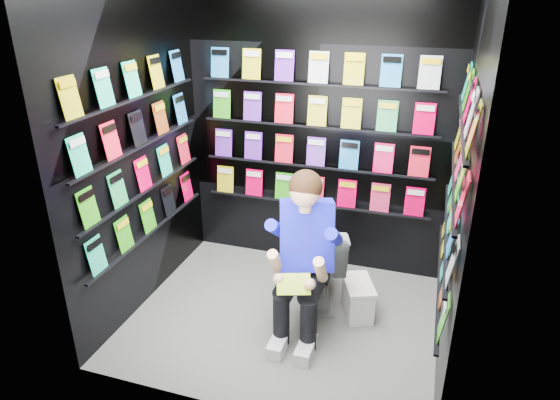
% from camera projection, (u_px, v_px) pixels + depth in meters
% --- Properties ---
extents(floor, '(2.40, 2.40, 0.00)m').
position_uv_depth(floor, '(283.00, 318.00, 4.07)').
color(floor, '#61615F').
rests_on(floor, ground).
extents(wall_back, '(2.40, 0.04, 2.60)m').
position_uv_depth(wall_back, '(317.00, 131.00, 4.42)').
color(wall_back, black).
rests_on(wall_back, floor).
extents(wall_front, '(2.40, 0.04, 2.60)m').
position_uv_depth(wall_front, '(229.00, 228.00, 2.67)').
color(wall_front, black).
rests_on(wall_front, floor).
extents(wall_left, '(0.04, 2.00, 2.60)m').
position_uv_depth(wall_left, '(137.00, 152.00, 3.88)').
color(wall_left, black).
rests_on(wall_left, floor).
extents(wall_right, '(0.04, 2.00, 2.60)m').
position_uv_depth(wall_right, '(461.00, 187.00, 3.21)').
color(wall_right, black).
rests_on(wall_right, floor).
extents(comics_back, '(2.10, 0.06, 1.37)m').
position_uv_depth(comics_back, '(317.00, 132.00, 4.39)').
color(comics_back, '#DE2A5E').
rests_on(comics_back, wall_back).
extents(comics_left, '(0.06, 1.70, 1.37)m').
position_uv_depth(comics_left, '(140.00, 152.00, 3.87)').
color(comics_left, '#DE2A5E').
rests_on(comics_left, wall_left).
extents(comics_right, '(0.06, 1.70, 1.37)m').
position_uv_depth(comics_right, '(457.00, 186.00, 3.22)').
color(comics_right, '#DE2A5E').
rests_on(comics_right, wall_right).
extents(toilet, '(0.63, 0.84, 0.73)m').
position_uv_depth(toilet, '(318.00, 260.00, 4.20)').
color(toilet, white).
rests_on(toilet, floor).
extents(longbox, '(0.32, 0.41, 0.27)m').
position_uv_depth(longbox, '(358.00, 300.00, 4.07)').
color(longbox, white).
rests_on(longbox, floor).
extents(longbox_lid, '(0.34, 0.43, 0.03)m').
position_uv_depth(longbox_lid, '(359.00, 284.00, 4.01)').
color(longbox_lid, white).
rests_on(longbox_lid, longbox).
extents(reader, '(0.76, 0.91, 1.45)m').
position_uv_depth(reader, '(307.00, 236.00, 3.70)').
color(reader, '#1818D5').
rests_on(reader, toilet).
extents(held_comic, '(0.27, 0.20, 0.10)m').
position_uv_depth(held_comic, '(294.00, 284.00, 3.47)').
color(held_comic, '#269D1B').
rests_on(held_comic, reader).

